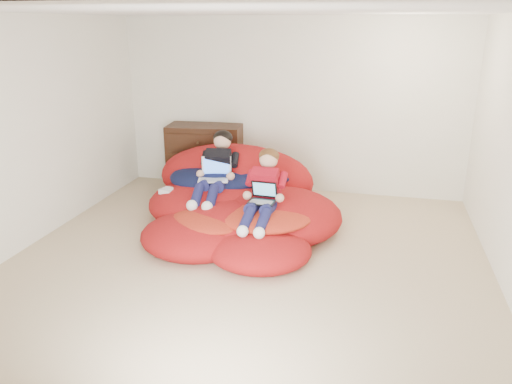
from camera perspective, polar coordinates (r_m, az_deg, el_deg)
name	(u,v)px	position (r m, az deg, el deg)	size (l,w,h in m)	color
room_shell	(248,241)	(5.28, -0.98, -5.63)	(5.10, 5.10, 2.77)	#C2AD8A
dresser	(205,157)	(7.53, -5.82, 3.97)	(1.13, 0.66, 0.97)	#311A0D
beanbag_pile	(236,205)	(6.17, -2.25, -1.45)	(2.57, 2.52, 0.96)	#AF1315
cream_pillow	(218,159)	(6.91, -4.31, 3.80)	(0.46, 0.29, 0.29)	silver
older_boy	(217,167)	(6.22, -4.54, 2.86)	(0.37, 1.13, 0.75)	black
younger_boy	(264,188)	(5.60, 0.92, 0.44)	(0.34, 1.04, 0.74)	#A20E1D
laptop_white	(215,173)	(6.17, -4.74, 2.13)	(0.41, 0.38, 0.27)	silver
laptop_black	(263,196)	(5.57, 0.79, -0.50)	(0.30, 0.29, 0.21)	black
power_adapter	(168,191)	(6.29, -10.06, 0.12)	(0.16, 0.16, 0.06)	silver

